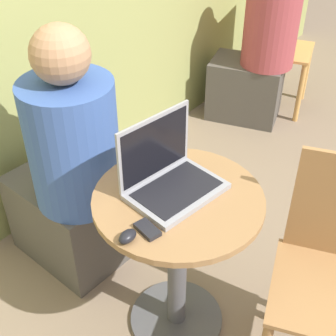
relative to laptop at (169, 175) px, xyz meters
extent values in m
plane|color=#7F6B56|center=(-0.02, -0.06, -0.76)|extent=(12.00, 12.00, 0.00)
cylinder|color=#4C4C51|center=(-0.02, -0.06, -0.75)|extent=(0.40, 0.40, 0.02)
cylinder|color=#4C4C51|center=(-0.02, -0.06, -0.41)|extent=(0.08, 0.08, 0.66)
cylinder|color=olive|center=(-0.02, -0.06, -0.07)|extent=(0.61, 0.61, 0.02)
cube|color=gray|center=(-0.01, -0.04, -0.05)|extent=(0.35, 0.27, 0.02)
cube|color=black|center=(-0.01, -0.04, -0.04)|extent=(0.31, 0.22, 0.00)
cube|color=gray|center=(0.01, 0.07, 0.08)|extent=(0.32, 0.06, 0.25)
cube|color=black|center=(0.01, 0.07, 0.08)|extent=(0.30, 0.05, 0.22)
cube|color=black|center=(-0.21, -0.08, -0.05)|extent=(0.07, 0.10, 0.02)
ellipsoid|color=black|center=(-0.28, -0.05, -0.04)|extent=(0.07, 0.04, 0.04)
cylinder|color=#9E7042|center=(0.24, -0.37, -0.54)|extent=(0.04, 0.04, 0.45)
cube|color=#9E7042|center=(0.13, -0.60, -0.30)|extent=(0.51, 0.51, 0.02)
cube|color=#4C4742|center=(-0.01, 0.60, -0.54)|extent=(0.38, 0.54, 0.43)
cylinder|color=#38569E|center=(-0.01, 0.47, -0.05)|extent=(0.37, 0.37, 0.55)
sphere|color=#A87A56|center=(-0.01, 0.47, 0.33)|extent=(0.22, 0.22, 0.22)
cylinder|color=tan|center=(1.86, 0.27, -0.54)|extent=(0.04, 0.04, 0.44)
cylinder|color=tan|center=(2.21, 0.38, -0.54)|extent=(0.04, 0.04, 0.44)
cylinder|color=tan|center=(1.76, 0.61, -0.54)|extent=(0.04, 0.04, 0.44)
cylinder|color=tan|center=(2.10, 0.72, -0.54)|extent=(0.04, 0.04, 0.44)
cube|color=tan|center=(1.98, 0.50, -0.31)|extent=(0.50, 0.50, 0.02)
cube|color=tan|center=(1.93, 0.68, -0.10)|extent=(0.36, 0.13, 0.41)
cube|color=#4C4742|center=(1.70, 0.61, -0.55)|extent=(0.47, 0.57, 0.43)
cylinder|color=#993D42|center=(1.73, 0.50, -0.08)|extent=(0.35, 0.35, 0.52)
camera|label=1|loc=(-1.03, -0.79, 1.00)|focal=50.00mm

